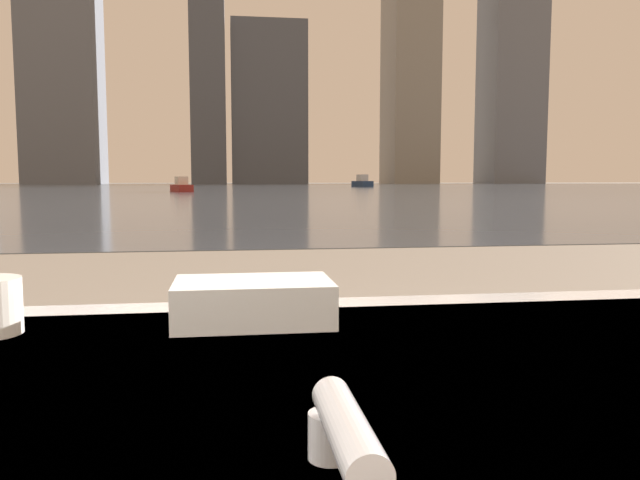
% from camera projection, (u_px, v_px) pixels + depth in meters
% --- Properties ---
extents(faucet_near, '(0.04, 0.19, 0.08)m').
position_uv_depth(faucet_near, '(342.00, 432.00, 0.53)').
color(faucet_near, silver).
rests_on(faucet_near, bathtub).
extents(towel_stack, '(0.29, 0.19, 0.08)m').
position_uv_depth(towel_stack, '(253.00, 301.00, 1.16)').
color(towel_stack, white).
rests_on(towel_stack, bathtub).
extents(harbor_water, '(180.00, 110.00, 0.01)m').
position_uv_depth(harbor_water, '(232.00, 188.00, 61.57)').
color(harbor_water, slate).
rests_on(harbor_water, ground_plane).
extents(harbor_boat_2, '(1.71, 2.86, 1.02)m').
position_uv_depth(harbor_boat_2, '(182.00, 186.00, 41.28)').
color(harbor_boat_2, maroon).
rests_on(harbor_boat_2, harbor_water).
extents(harbor_boat_3, '(1.81, 3.80, 1.37)m').
position_uv_depth(harbor_boat_3, '(362.00, 182.00, 69.54)').
color(harbor_boat_3, navy).
rests_on(harbor_boat_3, harbor_water).
extents(skyline_tower_2, '(6.14, 11.90, 42.14)m').
position_uv_depth(skyline_tower_2, '(208.00, 69.00, 114.14)').
color(skyline_tower_2, '#4C515B').
rests_on(skyline_tower_2, ground_plane).
extents(skyline_tower_3, '(13.76, 9.63, 29.44)m').
position_uv_depth(skyline_tower_3, '(269.00, 105.00, 116.33)').
color(skyline_tower_3, '#4C515B').
rests_on(skyline_tower_3, ground_plane).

